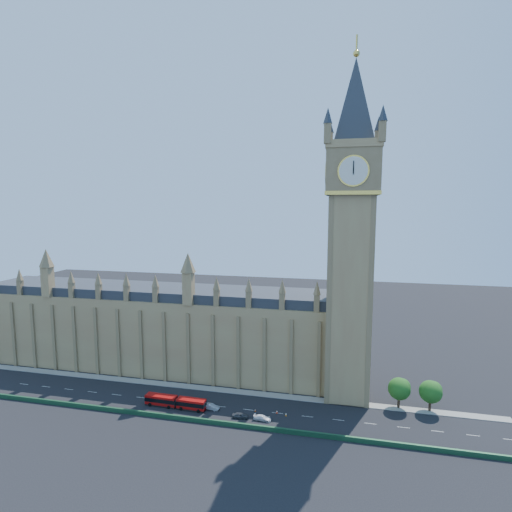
% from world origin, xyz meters
% --- Properties ---
extents(ground, '(400.00, 400.00, 0.00)m').
position_xyz_m(ground, '(0.00, 0.00, 0.00)').
color(ground, black).
rests_on(ground, ground).
extents(palace_westminster, '(120.00, 20.00, 28.00)m').
position_xyz_m(palace_westminster, '(-25.00, 22.00, 13.86)').
color(palace_westminster, '#9F774C').
rests_on(palace_westminster, ground).
extents(elizabeth_tower, '(20.59, 20.59, 105.00)m').
position_xyz_m(elizabeth_tower, '(38.00, 13.99, 54.56)').
color(elizabeth_tower, '#9F774C').
rests_on(elizabeth_tower, ground).
extents(bridge_parapet, '(160.00, 0.60, 1.20)m').
position_xyz_m(bridge_parapet, '(0.00, -9.00, 0.60)').
color(bridge_parapet, '#1E4C2D').
rests_on(bridge_parapet, ground).
extents(kerb_north, '(160.00, 3.00, 0.16)m').
position_xyz_m(kerb_north, '(0.00, 9.50, 0.08)').
color(kerb_north, gray).
rests_on(kerb_north, ground).
extents(tree_east_near, '(6.00, 6.00, 8.50)m').
position_xyz_m(tree_east_near, '(52.22, 10.08, 5.64)').
color(tree_east_near, '#382619').
rests_on(tree_east_near, ground).
extents(tree_east_far, '(6.00, 6.00, 8.50)m').
position_xyz_m(tree_east_far, '(60.22, 10.08, 5.64)').
color(tree_east_far, '#382619').
rests_on(tree_east_far, ground).
extents(red_bus, '(17.50, 3.19, 2.96)m').
position_xyz_m(red_bus, '(-7.97, -3.08, 1.56)').
color(red_bus, '#A80C0B').
rests_on(red_bus, ground).
extents(car_grey, '(4.24, 2.08, 1.39)m').
position_xyz_m(car_grey, '(10.87, -4.57, 0.70)').
color(car_grey, '#45474D').
rests_on(car_grey, ground).
extents(car_silver, '(4.66, 2.07, 1.49)m').
position_xyz_m(car_silver, '(2.00, -2.02, 0.74)').
color(car_silver, '#A7AAAE').
rests_on(car_silver, ground).
extents(car_white, '(4.65, 2.13, 1.32)m').
position_xyz_m(car_white, '(16.78, -4.43, 0.66)').
color(car_white, white).
rests_on(car_white, ground).
extents(cone_a, '(0.51, 0.51, 0.79)m').
position_xyz_m(cone_a, '(22.41, -0.97, 0.39)').
color(cone_a, black).
rests_on(cone_a, ground).
extents(cone_b, '(0.64, 0.64, 0.80)m').
position_xyz_m(cone_b, '(19.85, -0.15, 0.40)').
color(cone_b, black).
rests_on(cone_b, ground).
extents(cone_c, '(0.49, 0.49, 0.66)m').
position_xyz_m(cone_c, '(14.00, -0.53, 0.33)').
color(cone_c, black).
rests_on(cone_c, ground).
extents(cone_d, '(0.54, 0.54, 0.70)m').
position_xyz_m(cone_d, '(18.34, -3.22, 0.35)').
color(cone_d, black).
rests_on(cone_d, ground).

